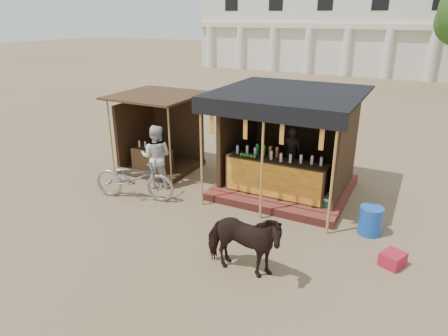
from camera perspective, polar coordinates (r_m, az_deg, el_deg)
The scene contains 10 objects.
ground at distance 8.90m, azimuth -4.76°, elevation -9.97°, with size 120.00×120.00×0.00m, color #846B4C.
main_stall at distance 10.86m, azimuth 8.96°, elevation 1.73°, with size 3.60×3.61×2.78m.
secondary_stall at distance 12.66m, azimuth -9.47°, elevation 3.69°, with size 2.40×2.40×2.38m.
cow at distance 7.46m, azimuth 2.68°, elevation -10.61°, with size 0.72×1.57×1.33m, color black.
motorbike at distance 10.71m, azimuth -12.73°, elevation -1.38°, with size 0.77×2.20×1.16m, color #919299.
bystander at distance 11.22m, azimuth -9.66°, elevation 1.63°, with size 0.87×0.68×1.79m, color silver.
blue_barrel at distance 9.47m, azimuth 20.19°, elevation -7.06°, with size 0.51×0.51×0.64m, color #174BAF.
red_crate at distance 8.60m, azimuth 22.95°, elevation -11.91°, with size 0.38×0.44×0.28m, color maroon.
cooler at distance 10.20m, azimuth 13.68°, elevation -4.76°, with size 0.71×0.55×0.46m.
background_building at distance 36.88m, azimuth 18.59°, elevation 19.22°, with size 26.00×7.45×8.18m.
Camera 1 is at (4.10, -6.43, 4.59)m, focal length 32.00 mm.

